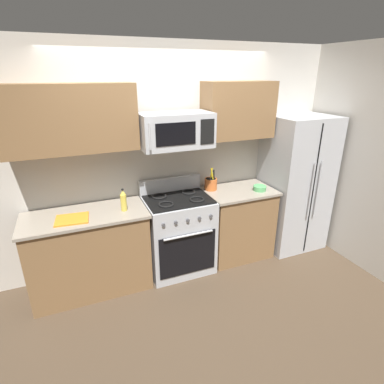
{
  "coord_description": "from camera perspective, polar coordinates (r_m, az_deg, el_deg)",
  "views": [
    {
      "loc": [
        -1.08,
        -2.4,
        2.27
      ],
      "look_at": [
        0.13,
        0.53,
        1.03
      ],
      "focal_mm": 28.66,
      "sensor_mm": 36.0,
      "label": 1
    }
  ],
  "objects": [
    {
      "name": "upper_cabinets_right",
      "position": [
        3.73,
        8.6,
        14.82
      ],
      "size": [
        0.84,
        0.34,
        0.64
      ],
      "color": "olive"
    },
    {
      "name": "ground_plane",
      "position": [
        3.47,
        1.49,
        -19.42
      ],
      "size": [
        16.0,
        16.0,
        0.0
      ],
      "primitive_type": "plane",
      "color": "#473828"
    },
    {
      "name": "wall_back",
      "position": [
        3.71,
        -4.68,
        6.17
      ],
      "size": [
        8.0,
        0.1,
        2.6
      ],
      "primitive_type": "cube",
      "color": "beige",
      "rests_on": "ground"
    },
    {
      "name": "counter_left",
      "position": [
        3.54,
        -18.45,
        -10.62
      ],
      "size": [
        1.26,
        0.59,
        0.91
      ],
      "color": "olive",
      "rests_on": "ground"
    },
    {
      "name": "wall_right",
      "position": [
        4.13,
        30.11,
        4.91
      ],
      "size": [
        0.1,
        8.0,
        2.6
      ],
      "primitive_type": "cube",
      "color": "beige",
      "rests_on": "ground"
    },
    {
      "name": "utensil_crock",
      "position": [
        3.79,
        3.53,
        1.58
      ],
      "size": [
        0.15,
        0.15,
        0.29
      ],
      "color": "#D1662D",
      "rests_on": "counter_right"
    },
    {
      "name": "range_oven",
      "position": [
        3.7,
        -2.53,
        -7.68
      ],
      "size": [
        0.76,
        0.64,
        1.09
      ],
      "color": "#B2B5BA",
      "rests_on": "ground"
    },
    {
      "name": "prep_bowl",
      "position": [
        3.86,
        12.49,
        0.75
      ],
      "size": [
        0.16,
        0.16,
        0.06
      ],
      "color": "#59AD66",
      "rests_on": "counter_right"
    },
    {
      "name": "microwave",
      "position": [
        3.3,
        -3.04,
        11.4
      ],
      "size": [
        0.76,
        0.44,
        0.36
      ],
      "color": "#B2B5BA"
    },
    {
      "name": "bottle_oil",
      "position": [
        3.27,
        -12.63,
        -1.57
      ],
      "size": [
        0.06,
        0.06,
        0.24
      ],
      "color": "gold",
      "rests_on": "counter_left"
    },
    {
      "name": "cutting_board",
      "position": [
        3.25,
        -21.43,
        -4.73
      ],
      "size": [
        0.34,
        0.29,
        0.02
      ],
      "primitive_type": "cube",
      "rotation": [
        0.0,
        0.0,
        -0.1
      ],
      "color": "orange",
      "rests_on": "counter_left"
    },
    {
      "name": "upper_cabinets_left",
      "position": [
        3.22,
        -21.73,
        12.55
      ],
      "size": [
        1.25,
        0.34,
        0.64
      ],
      "color": "olive"
    },
    {
      "name": "counter_right",
      "position": [
        4.02,
        8.51,
        -5.68
      ],
      "size": [
        0.85,
        0.59,
        0.91
      ],
      "color": "olive",
      "rests_on": "ground"
    },
    {
      "name": "refrigerator",
      "position": [
        4.3,
        18.55,
        1.5
      ],
      "size": [
        0.78,
        0.71,
        1.77
      ],
      "color": "#B2B5BA",
      "rests_on": "ground"
    }
  ]
}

